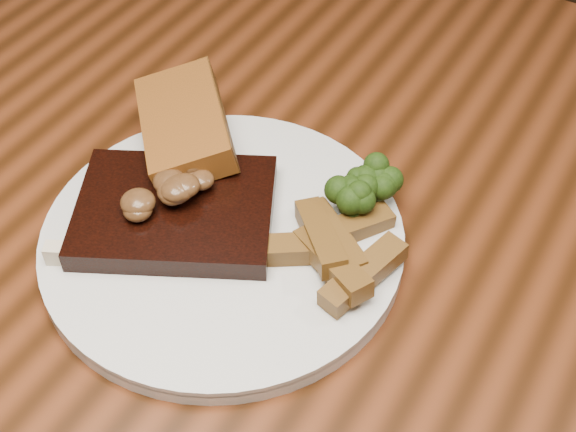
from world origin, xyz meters
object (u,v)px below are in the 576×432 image
object	(u,v)px
dining_table	(297,303)
chair_far	(412,58)
plate	(223,241)
garlic_bread	(186,142)
potato_wedges	(319,253)
steak	(175,213)

from	to	relation	value
dining_table	chair_far	distance (m)	0.61
dining_table	plate	world-z (taller)	plate
chair_far	garlic_bread	xyz separation A→B (m)	(0.01, -0.55, 0.26)
dining_table	garlic_bread	bearing A→B (deg)	169.54
garlic_bread	chair_far	bearing A→B (deg)	137.64
dining_table	plate	xyz separation A→B (m)	(-0.04, -0.04, 0.10)
plate	potato_wedges	xyz separation A→B (m)	(0.08, 0.01, 0.02)
dining_table	garlic_bread	xyz separation A→B (m)	(-0.12, 0.02, 0.12)
chair_far	plate	size ratio (longest dim) A/B	3.26
plate	dining_table	bearing A→B (deg)	42.64
garlic_bread	potato_wedges	xyz separation A→B (m)	(0.16, -0.05, -0.00)
chair_far	potato_wedges	distance (m)	0.68
dining_table	potato_wedges	size ratio (longest dim) A/B	15.97
plate	steak	distance (m)	0.04
chair_far	steak	distance (m)	0.68
chair_far	garlic_bread	world-z (taller)	chair_far
dining_table	steak	xyz separation A→B (m)	(-0.08, -0.05, 0.12)
chair_far	potato_wedges	size ratio (longest dim) A/B	9.34
dining_table	garlic_bread	world-z (taller)	garlic_bread
plate	garlic_bread	size ratio (longest dim) A/B	2.33
chair_far	steak	world-z (taller)	chair_far
steak	potato_wedges	xyz separation A→B (m)	(0.12, 0.02, 0.00)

